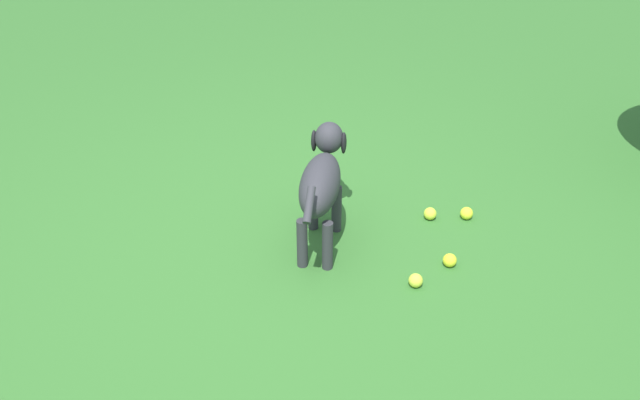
{
  "coord_description": "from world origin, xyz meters",
  "views": [
    {
      "loc": [
        1.4,
        -2.23,
        2.11
      ],
      "look_at": [
        0.05,
        0.22,
        0.28
      ],
      "focal_mm": 39.84,
      "sensor_mm": 36.0,
      "label": 1
    }
  ],
  "objects": [
    {
      "name": "tennis_ball_0",
      "position": [
        0.58,
        0.17,
        0.03
      ],
      "size": [
        0.07,
        0.07,
        0.07
      ],
      "primitive_type": "sphere",
      "color": "#C5D33A",
      "rests_on": "ground"
    },
    {
      "name": "tennis_ball_3",
      "position": [
        0.6,
        0.8,
        0.03
      ],
      "size": [
        0.07,
        0.07,
        0.07
      ],
      "primitive_type": "sphere",
      "color": "yellow",
      "rests_on": "ground"
    },
    {
      "name": "tennis_ball_1",
      "position": [
        -0.25,
        0.74,
        0.03
      ],
      "size": [
        0.07,
        0.07,
        0.07
      ],
      "primitive_type": "sphere",
      "color": "#CCD836",
      "rests_on": "ground"
    },
    {
      "name": "tennis_ball_2",
      "position": [
        0.66,
        0.38,
        0.03
      ],
      "size": [
        0.07,
        0.07,
        0.07
      ],
      "primitive_type": "sphere",
      "color": "yellow",
      "rests_on": "ground"
    },
    {
      "name": "dog",
      "position": [
        0.03,
        0.26,
        0.35
      ],
      "size": [
        0.36,
        0.75,
        0.53
      ],
      "rotation": [
        0.0,
        0.0,
        1.92
      ],
      "color": "#2D2D33",
      "rests_on": "ground"
    },
    {
      "name": "ground",
      "position": [
        0.0,
        0.0,
        0.0
      ],
      "size": [
        14.0,
        14.0,
        0.0
      ],
      "primitive_type": "plane",
      "color": "#2D6026"
    },
    {
      "name": "tennis_ball_4",
      "position": [
        0.43,
        0.71,
        0.03
      ],
      "size": [
        0.07,
        0.07,
        0.07
      ],
      "primitive_type": "sphere",
      "color": "#C8DC35",
      "rests_on": "ground"
    }
  ]
}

